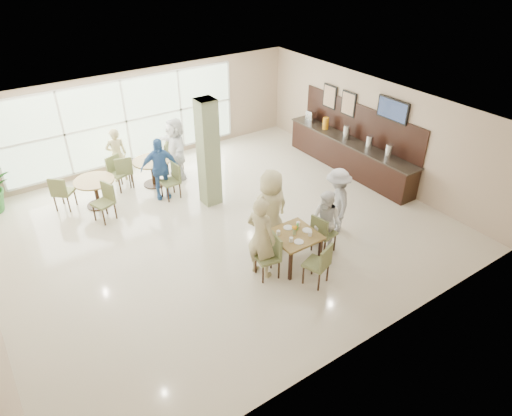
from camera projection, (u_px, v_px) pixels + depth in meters
ground at (221, 227)px, 11.08m from camera, size 10.00×10.00×0.00m
room_shell at (218, 164)px, 10.18m from camera, size 10.00×10.00×10.00m
window_bank at (126, 121)px, 13.22m from camera, size 7.00×0.04×7.00m
column at (208, 153)px, 11.37m from camera, size 0.45×0.45×2.80m
main_table at (294, 238)px, 9.58m from camera, size 0.95×0.95×0.75m
round_table_left at (95, 187)px, 11.66m from camera, size 1.02×1.02×0.75m
round_table_right at (152, 166)px, 12.62m from camera, size 1.03×1.03×0.75m
chairs_main_table at (294, 245)px, 9.68m from camera, size 2.06×2.09×0.95m
chairs_table_left at (96, 189)px, 11.72m from camera, size 2.14×1.87×0.95m
chairs_table_right at (156, 170)px, 12.64m from camera, size 2.11×1.82×0.95m
tabletop_clutter at (296, 231)px, 9.51m from camera, size 0.73×0.73×0.21m
buffet_counter at (349, 153)px, 13.39m from camera, size 0.64×4.70×1.95m
wall_tv at (393, 110)px, 11.89m from camera, size 0.06×1.00×0.58m
framed_art_a at (348, 104)px, 13.17m from camera, size 0.05×0.55×0.70m
framed_art_b at (330, 96)px, 13.73m from camera, size 0.05×0.55×0.70m
teen_left at (261, 237)px, 9.16m from camera, size 0.65×0.78×1.83m
teen_far at (271, 209)px, 10.06m from camera, size 0.93×0.55×1.85m
teen_right at (326, 223)px, 9.91m from camera, size 0.78×0.87×1.49m
teen_standing at (337, 201)px, 10.57m from camera, size 1.01×1.20×1.62m
adult_a at (160, 169)px, 11.89m from camera, size 1.11×0.82×1.69m
adult_b at (176, 149)px, 12.83m from camera, size 0.93×1.74×1.79m
adult_standing at (117, 155)px, 12.72m from camera, size 0.62×0.45×1.58m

